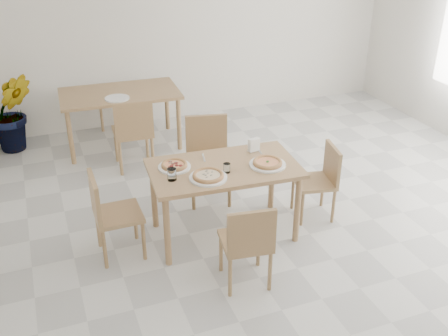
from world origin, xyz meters
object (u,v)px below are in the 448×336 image
object	(u,v)px
pizza_pepperoni	(174,165)
chair_back_n	(114,89)
chair_back_s	(133,129)
plate_pepperoni	(174,167)
pizza_mushroom	(208,175)
chair_west	(109,210)
second_table	(120,98)
plate_mushroom	(208,178)
plate_empty	(117,98)
tumbler_a	(172,174)
napkin_holder	(254,145)
chair_east	(322,177)
potted_plant	(12,112)
plate_margherita	(267,164)
chair_north	(208,152)
pizza_margherita	(268,162)
main_table	(224,175)
chair_south	(248,240)
tumbler_b	(227,168)

from	to	relation	value
pizza_pepperoni	chair_back_n	distance (m)	3.11
chair_back_s	chair_back_n	bearing A→B (deg)	-88.79
plate_pepperoni	chair_back_s	bearing A→B (deg)	92.69
pizza_mushroom	chair_west	bearing A→B (deg)	166.47
chair_west	second_table	distance (m)	2.48
plate_mushroom	plate_empty	distance (m)	2.39
plate_pepperoni	chair_back_n	bearing A→B (deg)	90.35
plate_pepperoni	plate_empty	xyz separation A→B (m)	(-0.15, 2.06, 0.00)
tumbler_a	napkin_holder	world-z (taller)	napkin_holder
chair_east	chair_west	bearing A→B (deg)	-80.88
plate_pepperoni	potted_plant	distance (m)	3.04
potted_plant	plate_margherita	bearing A→B (deg)	-52.72
plate_margherita	napkin_holder	xyz separation A→B (m)	(0.00, 0.32, 0.06)
chair_north	potted_plant	xyz separation A→B (m)	(-1.96, 2.06, -0.02)
pizza_margherita	chair_back_s	distance (m)	2.04
chair_east	second_table	bearing A→B (deg)	-136.47
main_table	chair_east	distance (m)	1.08
tumbler_a	chair_back_n	distance (m)	3.33
pizza_pepperoni	tumbler_a	xyz separation A→B (m)	(-0.08, -0.22, 0.02)
chair_east	plate_margherita	bearing A→B (deg)	-71.01
chair_east	chair_south	bearing A→B (deg)	-44.81
chair_north	chair_back_n	size ratio (longest dim) A/B	1.01
pizza_margherita	potted_plant	size ratio (longest dim) A/B	0.34
pizza_margherita	pizza_pepperoni	xyz separation A→B (m)	(-0.83, 0.26, 0.00)
tumbler_a	chair_back_s	world-z (taller)	chair_back_s
plate_mushroom	pizza_margherita	world-z (taller)	pizza_margherita
chair_back_s	tumbler_a	bearing A→B (deg)	92.81
second_table	potted_plant	world-z (taller)	potted_plant
plate_pepperoni	potted_plant	xyz separation A→B (m)	(-1.41, 2.69, -0.24)
tumbler_a	plate_empty	xyz separation A→B (m)	(-0.06, 2.27, -0.05)
pizza_margherita	tumbler_b	distance (m)	0.41
main_table	plate_pepperoni	size ratio (longest dim) A/B	4.74
chair_back_s	tumbler_b	bearing A→B (deg)	108.62
tumbler_b	potted_plant	world-z (taller)	potted_plant
pizza_margherita	pizza_mushroom	bearing A→B (deg)	-175.82
second_table	pizza_margherita	bearing A→B (deg)	-67.71
pizza_mushroom	chair_back_s	xyz separation A→B (m)	(-0.30, 1.86, -0.25)
chair_back_s	plate_pepperoni	bearing A→B (deg)	95.88
pizza_pepperoni	plate_mushroom	bearing A→B (deg)	-53.69
chair_back_s	potted_plant	size ratio (longest dim) A/B	0.89
plate_pepperoni	pizza_mushroom	distance (m)	0.38
plate_mushroom	napkin_holder	distance (m)	0.71
chair_west	second_table	xyz separation A→B (m)	(0.58, 2.40, 0.18)
tumbler_b	chair_back_s	bearing A→B (deg)	105.43
chair_west	plate_margherita	xyz separation A→B (m)	(1.48, -0.17, 0.27)
pizza_margherita	tumbler_a	bearing A→B (deg)	177.03
chair_west	chair_back_s	xyz separation A→B (m)	(0.58, 1.64, 0.04)
plate_empty	potted_plant	size ratio (longest dim) A/B	0.30
main_table	pizza_mushroom	size ratio (longest dim) A/B	4.25
chair_south	plate_mushroom	size ratio (longest dim) A/B	2.37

